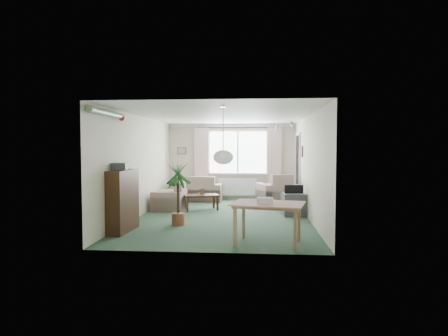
# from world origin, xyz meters

# --- Properties ---
(ground) EXTENTS (6.50, 6.50, 0.00)m
(ground) POSITION_xyz_m (0.00, 0.00, 0.00)
(ground) COLOR #2A4733
(window) EXTENTS (1.80, 0.03, 1.30)m
(window) POSITION_xyz_m (0.20, 3.23, 1.50)
(window) COLOR white
(curtain_rod) EXTENTS (2.60, 0.03, 0.03)m
(curtain_rod) POSITION_xyz_m (0.20, 3.15, 2.27)
(curtain_rod) COLOR black
(curtain_left) EXTENTS (0.45, 0.08, 2.00)m
(curtain_left) POSITION_xyz_m (-0.95, 3.13, 1.27)
(curtain_left) COLOR beige
(curtain_right) EXTENTS (0.45, 0.08, 2.00)m
(curtain_right) POSITION_xyz_m (1.35, 3.13, 1.27)
(curtain_right) COLOR beige
(radiator) EXTENTS (1.20, 0.10, 0.55)m
(radiator) POSITION_xyz_m (0.20, 3.19, 0.40)
(radiator) COLOR white
(doorway) EXTENTS (0.03, 0.95, 2.00)m
(doorway) POSITION_xyz_m (1.99, 2.20, 1.00)
(doorway) COLOR black
(pendant_lamp) EXTENTS (0.36, 0.36, 0.36)m
(pendant_lamp) POSITION_xyz_m (0.20, -2.30, 1.48)
(pendant_lamp) COLOR white
(tinsel_garland) EXTENTS (1.60, 1.60, 0.12)m
(tinsel_garland) POSITION_xyz_m (-1.92, -2.30, 2.28)
(tinsel_garland) COLOR #196626
(bauble_cluster_a) EXTENTS (0.20, 0.20, 0.20)m
(bauble_cluster_a) POSITION_xyz_m (1.30, 0.90, 2.22)
(bauble_cluster_a) COLOR silver
(bauble_cluster_b) EXTENTS (0.20, 0.20, 0.20)m
(bauble_cluster_b) POSITION_xyz_m (1.60, -0.30, 2.22)
(bauble_cluster_b) COLOR silver
(wall_picture_back) EXTENTS (0.28, 0.03, 0.22)m
(wall_picture_back) POSITION_xyz_m (-1.60, 3.23, 1.55)
(wall_picture_back) COLOR brown
(wall_picture_right) EXTENTS (0.03, 0.24, 0.30)m
(wall_picture_right) POSITION_xyz_m (1.98, 1.20, 1.55)
(wall_picture_right) COLOR brown
(sofa) EXTENTS (1.55, 0.83, 0.77)m
(sofa) POSITION_xyz_m (-1.05, 2.75, 0.39)
(sofa) COLOR beige
(sofa) RESTS_ON ground
(armchair_corner) EXTENTS (1.25, 1.22, 0.90)m
(armchair_corner) POSITION_xyz_m (1.38, 2.06, 0.45)
(armchair_corner) COLOR beige
(armchair_corner) RESTS_ON ground
(armchair_left) EXTENTS (0.82, 0.86, 0.75)m
(armchair_left) POSITION_xyz_m (-1.50, 0.89, 0.37)
(armchair_left) COLOR beige
(armchair_left) RESTS_ON ground
(coffee_table) EXTENTS (1.02, 0.79, 0.41)m
(coffee_table) POSITION_xyz_m (-0.67, 0.99, 0.20)
(coffee_table) COLOR black
(coffee_table) RESTS_ON ground
(photo_frame) EXTENTS (0.12, 0.04, 0.16)m
(photo_frame) POSITION_xyz_m (-0.63, 1.01, 0.49)
(photo_frame) COLOR brown
(photo_frame) RESTS_ON coffee_table
(bookshelf) EXTENTS (0.39, 1.01, 1.21)m
(bookshelf) POSITION_xyz_m (-1.84, -1.81, 0.61)
(bookshelf) COLOR black
(bookshelf) RESTS_ON ground
(hifi_box) EXTENTS (0.33, 0.39, 0.14)m
(hifi_box) POSITION_xyz_m (-1.87, -1.83, 1.28)
(hifi_box) COLOR #3F3F44
(hifi_box) RESTS_ON bookshelf
(houseplant) EXTENTS (0.74, 0.74, 1.37)m
(houseplant) POSITION_xyz_m (-0.87, -1.08, 0.68)
(houseplant) COLOR #1F5A1F
(houseplant) RESTS_ON ground
(dining_table) EXTENTS (1.22, 0.94, 0.69)m
(dining_table) POSITION_xyz_m (0.99, -2.60, 0.34)
(dining_table) COLOR tan
(dining_table) RESTS_ON ground
(gift_box) EXTENTS (0.28, 0.22, 0.12)m
(gift_box) POSITION_xyz_m (0.94, -2.67, 0.75)
(gift_box) COLOR silver
(gift_box) RESTS_ON dining_table
(tv_cube) EXTENTS (0.59, 0.64, 0.54)m
(tv_cube) POSITION_xyz_m (1.70, 0.33, 0.27)
(tv_cube) COLOR #3B3A3F
(tv_cube) RESTS_ON ground
(pet_bed) EXTENTS (0.70, 0.70, 0.13)m
(pet_bed) POSITION_xyz_m (1.65, 1.21, 0.07)
(pet_bed) COLOR navy
(pet_bed) RESTS_ON ground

